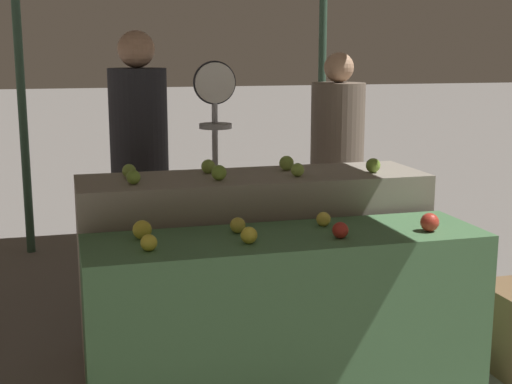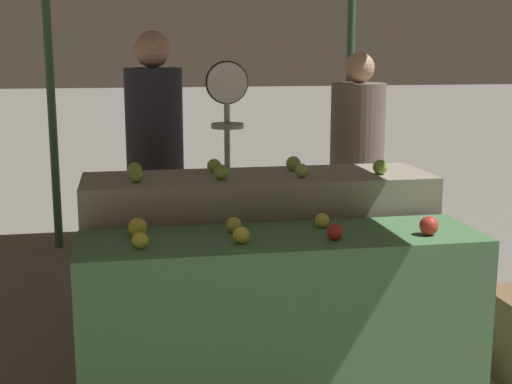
# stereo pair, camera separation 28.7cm
# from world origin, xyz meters

# --- Properties ---
(display_counter_front) EXTENTS (1.88, 0.55, 0.82)m
(display_counter_front) POSITION_xyz_m (0.00, 0.00, 0.41)
(display_counter_front) COLOR #4C7A4C
(display_counter_front) RESTS_ON ground_plane
(display_counter_back) EXTENTS (1.88, 0.55, 1.00)m
(display_counter_back) POSITION_xyz_m (0.00, 0.60, 0.50)
(display_counter_back) COLOR gray
(display_counter_back) RESTS_ON ground_plane
(apple_front_0) EXTENTS (0.07, 0.07, 0.07)m
(apple_front_0) POSITION_xyz_m (-0.65, -0.10, 0.86)
(apple_front_0) COLOR gold
(apple_front_0) RESTS_ON display_counter_front
(apple_front_1) EXTENTS (0.08, 0.08, 0.08)m
(apple_front_1) POSITION_xyz_m (-0.21, -0.10, 0.86)
(apple_front_1) COLOR gold
(apple_front_1) RESTS_ON display_counter_front
(apple_front_2) EXTENTS (0.08, 0.08, 0.08)m
(apple_front_2) POSITION_xyz_m (0.21, -0.12, 0.86)
(apple_front_2) COLOR #AD281E
(apple_front_2) RESTS_ON display_counter_front
(apple_front_3) EXTENTS (0.09, 0.09, 0.09)m
(apple_front_3) POSITION_xyz_m (0.67, -0.11, 0.87)
(apple_front_3) COLOR red
(apple_front_3) RESTS_ON display_counter_front
(apple_front_4) EXTENTS (0.09, 0.09, 0.09)m
(apple_front_4) POSITION_xyz_m (-0.66, 0.10, 0.87)
(apple_front_4) COLOR gold
(apple_front_4) RESTS_ON display_counter_front
(apple_front_5) EXTENTS (0.07, 0.07, 0.07)m
(apple_front_5) POSITION_xyz_m (-0.21, 0.10, 0.86)
(apple_front_5) COLOR gold
(apple_front_5) RESTS_ON display_counter_front
(apple_front_6) EXTENTS (0.07, 0.07, 0.07)m
(apple_front_6) POSITION_xyz_m (0.22, 0.11, 0.86)
(apple_front_6) COLOR yellow
(apple_front_6) RESTS_ON display_counter_front
(apple_back_0) EXTENTS (0.07, 0.07, 0.07)m
(apple_back_0) POSITION_xyz_m (-0.65, 0.50, 1.04)
(apple_back_0) COLOR #7AA338
(apple_back_0) RESTS_ON display_counter_back
(apple_back_1) EXTENTS (0.08, 0.08, 0.08)m
(apple_back_1) POSITION_xyz_m (-0.22, 0.50, 1.04)
(apple_back_1) COLOR #7AA338
(apple_back_1) RESTS_ON display_counter_back
(apple_back_2) EXTENTS (0.07, 0.07, 0.07)m
(apple_back_2) POSITION_xyz_m (0.21, 0.50, 1.04)
(apple_back_2) COLOR #8EB247
(apple_back_2) RESTS_ON display_counter_back
(apple_back_3) EXTENTS (0.08, 0.08, 0.08)m
(apple_back_3) POSITION_xyz_m (0.65, 0.50, 1.04)
(apple_back_3) COLOR #7AA338
(apple_back_3) RESTS_ON display_counter_back
(apple_back_4) EXTENTS (0.07, 0.07, 0.07)m
(apple_back_4) POSITION_xyz_m (-0.66, 0.70, 1.04)
(apple_back_4) COLOR #8EB247
(apple_back_4) RESTS_ON display_counter_back
(apple_back_5) EXTENTS (0.08, 0.08, 0.08)m
(apple_back_5) POSITION_xyz_m (-0.23, 0.71, 1.04)
(apple_back_5) COLOR #8EB247
(apple_back_5) RESTS_ON display_counter_back
(apple_back_6) EXTENTS (0.08, 0.08, 0.08)m
(apple_back_6) POSITION_xyz_m (0.22, 0.70, 1.05)
(apple_back_6) COLOR #8EB247
(apple_back_6) RESTS_ON display_counter_back
(produce_scale) EXTENTS (0.26, 0.20, 1.61)m
(produce_scale) POSITION_xyz_m (-0.08, 1.22, 1.16)
(produce_scale) COLOR #99999E
(produce_scale) RESTS_ON ground_plane
(person_vendor_at_scale) EXTENTS (0.44, 0.44, 1.79)m
(person_vendor_at_scale) POSITION_xyz_m (-0.51, 1.56, 1.04)
(person_vendor_at_scale) COLOR #2D2D38
(person_vendor_at_scale) RESTS_ON ground_plane
(person_customer_left) EXTENTS (0.45, 0.45, 1.65)m
(person_customer_left) POSITION_xyz_m (0.96, 1.80, 0.94)
(person_customer_left) COLOR #2D2D38
(person_customer_left) RESTS_ON ground_plane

